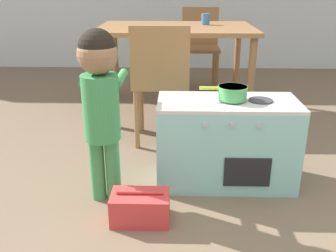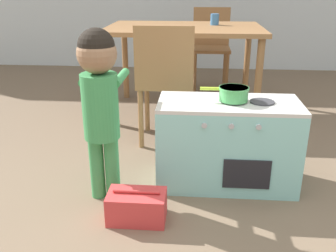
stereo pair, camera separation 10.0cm
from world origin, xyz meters
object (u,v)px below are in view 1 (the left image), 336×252
Objects in this scene: toy_pot at (232,92)px; toy_basket at (140,207)px; dining_table at (176,37)px; dining_chair_far at (200,45)px; cup_on_table at (206,19)px; play_kitchen at (226,142)px; dining_chair_near at (161,81)px; child_figure at (100,92)px.

toy_basket is at bearing -138.95° from toy_pot.
dining_chair_far reaches higher than dining_table.
cup_on_table is at bearing 25.46° from dining_table.
dining_table is (-0.30, 1.27, 0.41)m from play_kitchen.
cup_on_table is (0.35, 0.84, 0.33)m from dining_chair_near.
play_kitchen is 2.96× the size of toy_pot.
dining_table is at bearing 104.04° from toy_pot.
play_kitchen is 0.77m from child_figure.
dining_chair_far is (-0.06, 2.06, -0.08)m from toy_pot.
play_kitchen is 0.64m from toy_basket.
toy_basket is 2.54m from dining_chair_far.
child_figure reaches higher than toy_pot.
toy_pot is at bearing 41.05° from toy_basket.
cup_on_table is at bearing 92.56° from toy_pot.
dining_table is 0.31m from cup_on_table.
toy_basket is at bearing -102.79° from cup_on_table.
play_kitchen is 2.07m from dining_chair_far.
toy_pot is at bearing 91.74° from dining_chair_far.
dining_chair_near reaches higher than toy_pot.
dining_chair_far is at bearing 91.27° from play_kitchen.
cup_on_table is at bearing 91.87° from play_kitchen.
child_figure is at bearing -163.13° from toy_pot.
play_kitchen is 0.92× the size of dining_chair_far.
child_figure is (-0.66, -0.20, 0.35)m from play_kitchen.
child_figure reaches higher than dining_table.
toy_basket is 0.34× the size of dining_chair_near.
toy_pot is 2.06m from dining_chair_far.
play_kitchen is 1.50m from cup_on_table.
play_kitchen is at bearing 91.27° from dining_chair_far.
child_figure is 1.07× the size of dining_chair_near.
dining_chair_near reaches higher than toy_basket.
dining_chair_near is at bearing 125.78° from play_kitchen.
child_figure is at bearing -103.60° from dining_table.
cup_on_table is (0.61, 1.60, 0.20)m from child_figure.
dining_table is at bearing 76.40° from child_figure.
child_figure is 0.70× the size of dining_table.
child_figure is 3.19× the size of toy_basket.
dining_chair_far reaches higher than play_kitchen.
cup_on_table is at bearing 77.21° from toy_basket.
cup_on_table is (0.00, -0.67, 0.33)m from dining_chair_far.
toy_basket is (-0.45, -0.41, -0.17)m from play_kitchen.
toy_basket is 0.22× the size of dining_table.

